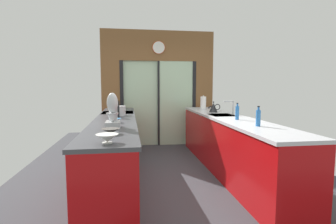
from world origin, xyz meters
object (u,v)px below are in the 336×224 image
object	(u,v)px
mixing_bowl_far	(115,120)
knife_block	(117,111)
paper_towel_roll	(203,103)
mixing_bowl_near	(107,138)
soap_bottle_far	(237,112)
stock_pot	(118,111)
soap_bottle_near	(258,118)
oven_range	(118,137)
mixing_bowl_mid	(111,131)
stand_mixer	(113,115)
kettle	(214,107)

from	to	relation	value
mixing_bowl_far	knife_block	world-z (taller)	knife_block
mixing_bowl_far	paper_towel_roll	world-z (taller)	paper_towel_roll
mixing_bowl_near	soap_bottle_far	size ratio (longest dim) A/B	0.79
stock_pot	soap_bottle_near	bearing A→B (deg)	-39.52
oven_range	mixing_bowl_near	bearing A→B (deg)	-89.60
mixing_bowl_far	soap_bottle_far	world-z (taller)	soap_bottle_far
oven_range	soap_bottle_near	distance (m)	2.72
mixing_bowl_mid	mixing_bowl_far	world-z (taller)	same
mixing_bowl_mid	stand_mixer	distance (m)	0.42
mixing_bowl_far	mixing_bowl_mid	bearing A→B (deg)	-90.00
stock_pot	oven_range	bearing A→B (deg)	92.14
kettle	soap_bottle_far	xyz separation A→B (m)	(-0.00, -1.09, 0.02)
mixing_bowl_near	paper_towel_roll	xyz separation A→B (m)	(1.78, 3.09, 0.09)
stand_mixer	soap_bottle_near	distance (m)	1.79
soap_bottle_far	stock_pot	bearing A→B (deg)	154.78
mixing_bowl_mid	soap_bottle_near	xyz separation A→B (m)	(1.78, 0.26, 0.08)
stand_mixer	stock_pot	distance (m)	1.34
kettle	oven_range	bearing A→B (deg)	172.34
oven_range	kettle	bearing A→B (deg)	-7.66
oven_range	stand_mixer	xyz separation A→B (m)	(0.02, -1.83, 0.63)
stand_mixer	kettle	size ratio (longest dim) A/B	1.69
paper_towel_roll	stock_pot	bearing A→B (deg)	-152.36
mixing_bowl_mid	stock_pot	size ratio (longest dim) A/B	0.71
mixing_bowl_mid	kettle	bearing A→B (deg)	48.05
oven_range	soap_bottle_near	xyz separation A→B (m)	(1.80, -1.96, 0.57)
mixing_bowl_mid	mixing_bowl_far	bearing A→B (deg)	90.00
knife_block	stand_mixer	world-z (taller)	stand_mixer
stand_mixer	soap_bottle_near	bearing A→B (deg)	-4.28
mixing_bowl_mid	knife_block	xyz separation A→B (m)	(0.00, 1.41, 0.07)
stock_pot	soap_bottle_near	world-z (taller)	soap_bottle_near
oven_range	paper_towel_roll	xyz separation A→B (m)	(1.80, 0.44, 0.60)
knife_block	soap_bottle_near	xyz separation A→B (m)	(1.78, -1.15, 0.01)
stock_pot	soap_bottle_near	distance (m)	2.31
mixing_bowl_far	soap_bottle_near	xyz separation A→B (m)	(1.78, -0.57, 0.07)
soap_bottle_near	soap_bottle_far	size ratio (longest dim) A/B	1.01
knife_block	mixing_bowl_far	bearing A→B (deg)	-90.00
mixing_bowl_far	kettle	bearing A→B (deg)	32.85
knife_block	soap_bottle_far	bearing A→B (deg)	-16.28
knife_block	stand_mixer	bearing A→B (deg)	-90.00
paper_towel_roll	mixing_bowl_mid	bearing A→B (deg)	-123.75
kettle	soap_bottle_far	world-z (taller)	soap_bottle_far
stock_pot	soap_bottle_near	size ratio (longest dim) A/B	1.08
stock_pot	mixing_bowl_far	bearing A→B (deg)	-90.00
stand_mixer	mixing_bowl_near	bearing A→B (deg)	-90.00
mixing_bowl_near	kettle	distance (m)	3.00
stand_mixer	soap_bottle_near	xyz separation A→B (m)	(1.78, -0.13, -0.05)
mixing_bowl_near	soap_bottle_far	distance (m)	2.22
mixing_bowl_near	soap_bottle_near	world-z (taller)	soap_bottle_near
oven_range	knife_block	distance (m)	0.99
mixing_bowl_near	knife_block	size ratio (longest dim) A/B	0.74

